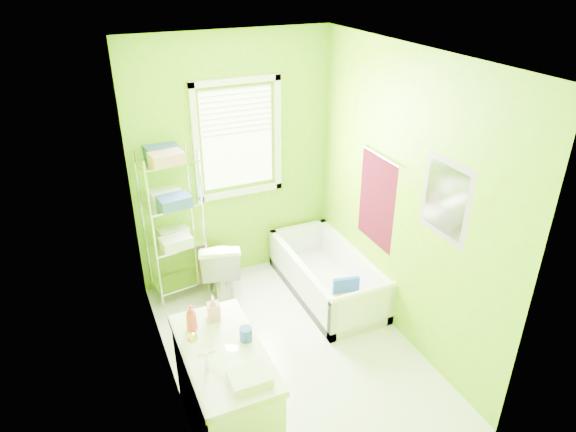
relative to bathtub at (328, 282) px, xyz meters
name	(u,v)px	position (x,y,z in m)	size (l,w,h in m)	color
ground	(291,349)	(-0.70, -0.61, -0.15)	(2.90, 2.90, 0.00)	silver
room_envelope	(291,195)	(-0.70, -0.61, 1.39)	(2.14, 2.94, 2.62)	#69A507
window	(238,133)	(-0.65, 0.81, 1.46)	(0.92, 0.05, 1.22)	white
door	(200,374)	(-1.74, -1.61, 0.85)	(0.09, 0.80, 2.00)	white
right_wall_decor	(402,199)	(0.33, -0.63, 1.17)	(0.04, 1.48, 1.17)	#470815
bathtub	(328,282)	(0.00, 0.00, 0.00)	(0.69, 1.48, 0.48)	white
toilet	(220,266)	(-1.03, 0.44, 0.20)	(0.40, 0.70, 0.71)	white
vanity	(226,390)	(-1.50, -1.25, 0.27)	(0.54, 1.05, 1.00)	white
wire_shelf_unit	(173,209)	(-1.40, 0.66, 0.83)	(0.58, 0.47, 1.61)	silver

